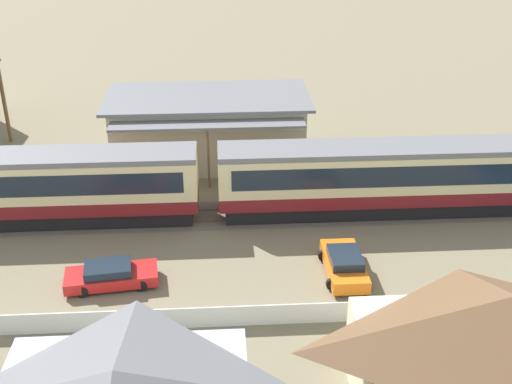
# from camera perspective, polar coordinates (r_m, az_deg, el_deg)

# --- Properties ---
(ground_plane) EXTENTS (600.00, 600.00, 0.00)m
(ground_plane) POSITION_cam_1_polar(r_m,az_deg,el_deg) (40.90, 17.56, -1.21)
(ground_plane) COLOR #7A7056
(passenger_train) EXTENTS (76.16, 3.01, 4.21)m
(passenger_train) POSITION_cam_1_polar(r_m,az_deg,el_deg) (36.97, -3.88, 1.08)
(passenger_train) COLOR maroon
(passenger_train) RESTS_ON ground_plane
(railway_track) EXTENTS (125.76, 3.60, 0.04)m
(railway_track) POSITION_cam_1_polar(r_m,az_deg,el_deg) (38.01, -3.48, -2.09)
(railway_track) COLOR #665B51
(railway_track) RESTS_ON ground_plane
(station_building) EXTENTS (13.82, 8.35, 4.66)m
(station_building) POSITION_cam_1_polar(r_m,az_deg,el_deg) (44.75, -4.24, 5.71)
(station_building) COLOR beige
(station_building) RESTS_ON ground_plane
(cottage_brown_roof) EXTENTS (10.75, 6.78, 5.41)m
(cottage_brown_roof) POSITION_cam_1_polar(r_m,az_deg,el_deg) (25.00, 21.18, -13.46)
(cottage_brown_roof) COLOR beige
(cottage_brown_roof) RESTS_ON ground_plane
(picket_fence_front) EXTENTS (49.65, 0.06, 1.05)m
(picket_fence_front) POSITION_cam_1_polar(r_m,az_deg,el_deg) (30.05, -18.59, -11.03)
(picket_fence_front) COLOR white
(picket_fence_front) RESTS_ON ground_plane
(parked_car_red) EXTENTS (4.65, 2.31, 1.15)m
(parked_car_red) POSITION_cam_1_polar(r_m,az_deg,el_deg) (32.34, -12.78, -7.21)
(parked_car_red) COLOR red
(parked_car_red) RESTS_ON ground_plane
(parked_car_orange) EXTENTS (2.24, 4.20, 1.26)m
(parked_car_orange) POSITION_cam_1_polar(r_m,az_deg,el_deg) (32.60, 7.85, -6.35)
(parked_car_orange) COLOR orange
(parked_car_orange) RESTS_ON ground_plane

